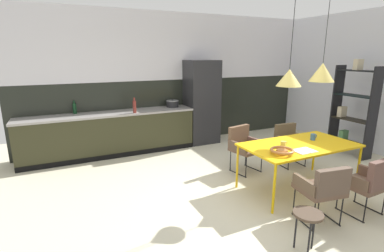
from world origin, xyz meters
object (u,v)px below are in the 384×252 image
(refrigerator_column, at_px, (202,102))
(cooking_pot, at_px, (172,104))
(bottle_spice_small, at_px, (75,108))
(fruit_bowl, at_px, (282,151))
(armchair_facing_counter, at_px, (370,180))
(armchair_by_stool, at_px, (289,139))
(side_stool, at_px, (308,217))
(open_book, at_px, (304,151))
(bottle_oil_tall, at_px, (134,106))
(mug_tall_blue, at_px, (283,144))
(open_shelf_unit, at_px, (352,109))
(mug_short_terracotta, at_px, (313,137))
(dining_table, at_px, (299,147))
(armchair_head_of_table, at_px, (243,143))
(pendant_lamp_over_table_near, at_px, (289,78))
(armchair_corner_seat, at_px, (324,186))
(pendant_lamp_over_table_far, at_px, (322,72))

(refrigerator_column, xyz_separation_m, cooking_pot, (-0.71, 0.08, 0.00))
(bottle_spice_small, bearing_deg, fruit_bowl, -53.66)
(armchair_facing_counter, distance_m, armchair_by_stool, 1.89)
(armchair_by_stool, height_order, cooking_pot, cooking_pot)
(armchair_facing_counter, bearing_deg, side_stool, -173.57)
(open_book, relative_size, bottle_oil_tall, 0.96)
(refrigerator_column, distance_m, mug_tall_blue, 2.89)
(fruit_bowl, distance_m, bottle_spice_small, 4.11)
(open_shelf_unit, bearing_deg, mug_short_terracotta, -69.52)
(dining_table, height_order, armchair_head_of_table, armchair_head_of_table)
(refrigerator_column, distance_m, armchair_facing_counter, 3.90)
(open_book, relative_size, open_shelf_unit, 0.15)
(pendant_lamp_over_table_near, bearing_deg, armchair_corner_seat, -97.26)
(armchair_head_of_table, height_order, open_book, armchair_head_of_table)
(mug_tall_blue, bearing_deg, armchair_by_stool, 42.00)
(armchair_head_of_table, distance_m, fruit_bowl, 1.24)
(bottle_spice_small, bearing_deg, dining_table, -45.88)
(bottle_oil_tall, distance_m, open_shelf_unit, 4.50)
(mug_short_terracotta, distance_m, side_stool, 1.91)
(fruit_bowl, bearing_deg, pendant_lamp_over_table_far, 15.71)
(refrigerator_column, relative_size, pendant_lamp_over_table_far, 1.52)
(armchair_facing_counter, height_order, mug_tall_blue, mug_tall_blue)
(armchair_corner_seat, bearing_deg, open_book, 74.67)
(armchair_head_of_table, distance_m, bottle_spice_small, 3.42)
(open_shelf_unit, bearing_deg, pendant_lamp_over_table_far, -68.34)
(pendant_lamp_over_table_far, bearing_deg, pendant_lamp_over_table_near, -175.27)
(armchair_corner_seat, distance_m, mug_short_terracotta, 1.28)
(open_book, bearing_deg, pendant_lamp_over_table_far, 29.31)
(refrigerator_column, relative_size, mug_short_terracotta, 15.87)
(dining_table, xyz_separation_m, bottle_oil_tall, (-1.87, 2.65, 0.34))
(bottle_oil_tall, xyz_separation_m, pendant_lamp_over_table_far, (2.22, -2.62, 0.77))
(bottle_spice_small, bearing_deg, armchair_head_of_table, -38.63)
(refrigerator_column, height_order, pendant_lamp_over_table_far, pendant_lamp_over_table_far)
(refrigerator_column, distance_m, fruit_bowl, 3.12)
(refrigerator_column, xyz_separation_m, bottle_spice_small, (-2.78, 0.21, 0.04))
(refrigerator_column, distance_m, open_shelf_unit, 3.21)
(armchair_by_stool, bearing_deg, open_shelf_unit, 179.40)
(open_book, bearing_deg, fruit_bowl, 172.69)
(mug_tall_blue, relative_size, bottle_oil_tall, 0.39)
(refrigerator_column, height_order, dining_table, refrigerator_column)
(armchair_facing_counter, relative_size, bottle_oil_tall, 2.55)
(refrigerator_column, relative_size, fruit_bowl, 5.93)
(refrigerator_column, bearing_deg, armchair_head_of_table, -93.97)
(cooking_pot, bearing_deg, dining_table, -72.73)
(cooking_pot, bearing_deg, armchair_corner_seat, -83.09)
(mug_short_terracotta, xyz_separation_m, open_shelf_unit, (1.86, 0.69, 0.19))
(armchair_facing_counter, distance_m, side_stool, 1.30)
(armchair_head_of_table, relative_size, pendant_lamp_over_table_near, 0.62)
(armchair_by_stool, height_order, armchair_corner_seat, armchair_corner_seat)
(armchair_head_of_table, bearing_deg, armchair_by_stool, 162.79)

